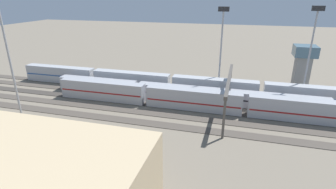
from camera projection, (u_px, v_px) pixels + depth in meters
ground_plane at (190, 109)px, 64.70m from camera, size 400.00×400.00×0.00m
track_bed_0 at (196, 95)px, 73.69m from camera, size 140.00×2.80×0.12m
track_bed_1 at (193, 101)px, 69.18m from camera, size 140.00×2.80×0.12m
track_bed_2 at (190, 109)px, 64.67m from camera, size 140.00×2.80×0.12m
track_bed_3 at (185, 117)px, 60.17m from camera, size 140.00×2.80×0.12m
track_bed_4 at (181, 127)px, 55.66m from camera, size 140.00×2.80×0.12m
train_on_track_0 at (214, 88)px, 71.60m from camera, size 119.80×3.06×5.00m
train_on_track_1 at (180, 93)px, 69.34m from camera, size 71.40×3.06×3.80m
train_on_track_2 at (245, 105)px, 60.58m from camera, size 95.60×3.06×5.00m
light_mast_0 at (312, 41)px, 64.80m from camera, size 2.80×0.70×23.83m
light_mast_1 at (3, 32)px, 55.17m from camera, size 2.80×0.70×30.17m
light_mast_2 at (222, 39)px, 69.26m from camera, size 2.80×0.70×23.43m
signal_gantry at (229, 83)px, 59.88m from camera, size 0.70×25.00×8.80m
control_tower at (303, 64)px, 75.38m from camera, size 6.00×6.00×12.94m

